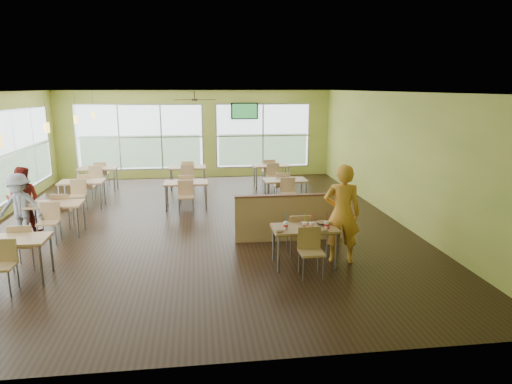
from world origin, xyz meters
TOP-DOWN VIEW (x-y plane):
  - room at (0.00, 0.00)m, footprint 12.00×12.04m
  - window_bays at (-2.65, 3.08)m, footprint 9.24×10.24m
  - main_table at (2.00, -3.00)m, footprint 1.22×1.52m
  - half_wall_divider at (2.00, -1.55)m, footprint 2.40×0.14m
  - dining_tables at (-1.05, 1.71)m, footprint 6.92×8.72m
  - pendant_lights at (-3.20, 0.68)m, footprint 0.11×7.31m
  - ceiling_fan at (-0.00, 3.00)m, footprint 1.25×1.25m
  - tv_backwall at (1.80, 5.90)m, footprint 1.00×0.07m
  - man_plaid at (2.74, -2.91)m, footprint 0.79×0.60m
  - patron_maroon at (-3.96, -0.26)m, footprint 0.77×0.61m
  - patron_grey at (-3.84, -0.81)m, footprint 1.04×0.68m
  - cup_blue at (1.63, -3.08)m, footprint 0.10×0.10m
  - cup_yellow at (1.97, -3.09)m, footprint 0.09×0.09m
  - cup_red_near at (2.10, -3.15)m, footprint 0.10×0.10m
  - cup_red_far at (2.39, -3.12)m, footprint 0.10×0.10m
  - food_basket at (2.37, -2.89)m, footprint 0.25×0.25m
  - ketchup_cup at (2.41, -3.13)m, footprint 0.06×0.06m
  - wrapper_left at (1.48, -3.23)m, footprint 0.20×0.19m
  - wrapper_mid at (2.05, -2.79)m, footprint 0.21×0.19m
  - wrapper_right at (2.30, -3.30)m, footprint 0.16×0.15m

SIDE VIEW (x-z plane):
  - half_wall_divider at x=2.00m, z-range 0.00..1.04m
  - dining_tables at x=-1.05m, z-range 0.20..1.07m
  - main_table at x=2.00m, z-range 0.20..1.07m
  - patron_grey at x=-3.84m, z-range 0.00..1.50m
  - ketchup_cup at x=2.41m, z-range 0.75..0.77m
  - wrapper_right at x=2.30m, z-range 0.75..0.78m
  - wrapper_left at x=1.48m, z-range 0.75..0.79m
  - wrapper_mid at x=2.05m, z-range 0.75..0.80m
  - patron_maroon at x=-3.96m, z-range 0.00..1.56m
  - food_basket at x=2.37m, z-range 0.75..0.81m
  - cup_yellow at x=1.97m, z-range 0.66..0.97m
  - cup_red_near at x=2.10m, z-range 0.64..1.00m
  - cup_red_far at x=2.39m, z-range 0.64..1.00m
  - cup_blue at x=1.63m, z-range 0.64..1.01m
  - man_plaid at x=2.74m, z-range 0.00..1.92m
  - window_bays at x=-2.65m, z-range 0.29..2.66m
  - room at x=0.00m, z-range 0.00..3.20m
  - tv_backwall at x=1.80m, z-range 2.15..2.75m
  - pendant_lights at x=-3.20m, z-range 2.02..2.88m
  - ceiling_fan at x=0.00m, z-range 2.80..3.09m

